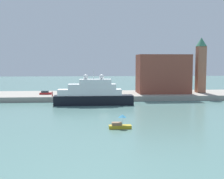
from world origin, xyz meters
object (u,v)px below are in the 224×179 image
Objects in this scene: small_motorboat at (120,124)px; mooring_bollard at (95,95)px; large_yacht at (93,95)px; harbor_building at (163,74)px; bell_tower at (201,63)px; parked_car at (45,93)px; person_figure at (52,94)px.

small_motorboat is 43.02m from mooring_bollard.
large_yacht reaches higher than small_motorboat.
harbor_building is 0.92× the size of bell_tower.
mooring_bollard is (-26.82, -9.77, -7.12)m from harbor_building.
small_motorboat is at bearing -65.66° from parked_car.
harbor_building is 43.05m from person_figure.
large_yacht is at bearing -33.86° from person_figure.
harbor_building is 45.53m from parked_car.
person_figure is at bearing -62.72° from parked_car.
parked_car is (-17.39, 15.87, -0.99)m from large_yacht.
person_figure is (-14.08, 9.45, -0.72)m from large_yacht.
harbor_building reaches higher than large_yacht.
parked_car is 19.61m from mooring_bollard.
harbor_building is 10.79× the size of person_figure.
person_figure reaches higher than parked_car.
person_figure is at bearing 175.93° from mooring_bollard.
small_motorboat is 6.80× the size of mooring_bollard.
bell_tower is at bearing 9.48° from person_figure.
large_yacht is 8.51m from mooring_bollard.
large_yacht is 16.97m from person_figure.
mooring_bollard is at bearing -4.07° from person_figure.
bell_tower reaches higher than person_figure.
small_motorboat is 66.44m from bell_tower.
harbor_building is 4.49× the size of parked_car.
harbor_building is (27.56, 18.16, 5.88)m from large_yacht.
small_motorboat is at bearing -81.19° from large_yacht.
large_yacht is 48.00m from bell_tower.
person_figure reaches higher than small_motorboat.
harbor_building is 28.75× the size of mooring_bollard.
parked_car is at bearing -177.06° from bell_tower.
bell_tower is 58.79m from person_figure.
parked_car is at bearing 117.28° from person_figure.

